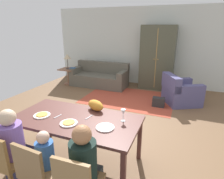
% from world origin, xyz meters
% --- Properties ---
extents(ground_plane, '(7.20, 6.02, 0.02)m').
position_xyz_m(ground_plane, '(0.00, 0.41, -0.01)').
color(ground_plane, brown).
extents(back_wall, '(7.20, 0.10, 2.70)m').
position_xyz_m(back_wall, '(0.00, 3.47, 1.35)').
color(back_wall, silver).
rests_on(back_wall, ground_plane).
extents(dining_table, '(1.90, 0.95, 0.76)m').
position_xyz_m(dining_table, '(-0.18, -1.18, 0.69)').
color(dining_table, '#552F29').
rests_on(dining_table, ground_plane).
extents(plate_near_man, '(0.25, 0.25, 0.02)m').
position_xyz_m(plate_near_man, '(-0.70, -1.30, 0.77)').
color(plate_near_man, white).
rests_on(plate_near_man, dining_table).
extents(pizza_near_man, '(0.17, 0.17, 0.01)m').
position_xyz_m(pizza_near_man, '(-0.70, -1.30, 0.78)').
color(pizza_near_man, gold).
rests_on(pizza_near_man, plate_near_man).
extents(plate_near_child, '(0.25, 0.25, 0.02)m').
position_xyz_m(plate_near_child, '(-0.18, -1.36, 0.77)').
color(plate_near_child, silver).
rests_on(plate_near_child, dining_table).
extents(pizza_near_child, '(0.17, 0.17, 0.01)m').
position_xyz_m(pizza_near_child, '(-0.18, -1.36, 0.78)').
color(pizza_near_child, gold).
rests_on(pizza_near_child, plate_near_child).
extents(plate_near_woman, '(0.25, 0.25, 0.02)m').
position_xyz_m(plate_near_woman, '(0.34, -1.28, 0.77)').
color(plate_near_woman, silver).
rests_on(plate_near_woman, dining_table).
extents(wine_glass, '(0.07, 0.07, 0.19)m').
position_xyz_m(wine_glass, '(0.50, -1.00, 0.89)').
color(wine_glass, silver).
rests_on(wine_glass, dining_table).
extents(fork, '(0.05, 0.15, 0.01)m').
position_xyz_m(fork, '(-0.47, -1.23, 0.76)').
color(fork, silver).
rests_on(fork, dining_table).
extents(knife, '(0.05, 0.17, 0.01)m').
position_xyz_m(knife, '(-0.01, -1.08, 0.76)').
color(knife, silver).
rests_on(knife, dining_table).
extents(dining_chair_man, '(0.42, 0.42, 0.87)m').
position_xyz_m(dining_chair_man, '(-0.70, -2.02, 0.49)').
color(dining_chair_man, brown).
rests_on(dining_chair_man, ground_plane).
extents(person_man, '(0.30, 0.40, 1.11)m').
position_xyz_m(person_man, '(-0.70, -1.84, 0.51)').
color(person_man, '#2F2E52').
rests_on(person_man, ground_plane).
extents(dining_chair_child, '(0.45, 0.45, 0.87)m').
position_xyz_m(dining_chair_child, '(-0.19, -2.02, 0.49)').
color(dining_chair_child, olive).
rests_on(dining_chair_child, ground_plane).
extents(person_child, '(0.22, 0.29, 0.92)m').
position_xyz_m(person_child, '(-0.18, -1.85, 0.43)').
color(person_child, '#2C384D').
rests_on(person_child, ground_plane).
extents(person_woman, '(0.30, 0.40, 1.11)m').
position_xyz_m(person_woman, '(0.34, -1.84, 0.51)').
color(person_woman, '#3A4346').
rests_on(person_woman, ground_plane).
extents(cat, '(0.36, 0.27, 0.17)m').
position_xyz_m(cat, '(-0.03, -0.81, 0.84)').
color(cat, orange).
rests_on(cat, dining_table).
extents(area_rug, '(2.60, 1.80, 0.01)m').
position_xyz_m(area_rug, '(-0.23, 1.77, 0.00)').
color(area_rug, '#A6402D').
rests_on(area_rug, ground_plane).
extents(couch, '(1.99, 0.86, 0.82)m').
position_xyz_m(couch, '(-1.59, 2.63, 0.30)').
color(couch, '#575347').
rests_on(couch, ground_plane).
extents(armchair, '(1.16, 1.16, 0.82)m').
position_xyz_m(armchair, '(1.19, 1.95, 0.32)').
color(armchair, '#504D79').
rests_on(armchair, ground_plane).
extents(armoire, '(1.10, 0.59, 2.10)m').
position_xyz_m(armoire, '(0.34, 3.08, 1.05)').
color(armoire, '#464837').
rests_on(armoire, ground_plane).
extents(side_table, '(0.56, 0.56, 0.58)m').
position_xyz_m(side_table, '(-2.73, 2.37, 0.38)').
color(side_table, brown).
rests_on(side_table, ground_plane).
extents(table_lamp, '(0.26, 0.26, 0.54)m').
position_xyz_m(table_lamp, '(-2.73, 2.37, 1.01)').
color(table_lamp, '#403A37').
rests_on(table_lamp, side_table).
extents(book_lower, '(0.22, 0.16, 0.03)m').
position_xyz_m(book_lower, '(-2.53, 2.33, 0.59)').
color(book_lower, '#A5272F').
rests_on(book_lower, side_table).
extents(book_upper, '(0.22, 0.16, 0.03)m').
position_xyz_m(book_upper, '(-2.52, 2.36, 0.62)').
color(book_upper, '#284E7F').
rests_on(book_upper, book_lower).
extents(handbag, '(0.32, 0.16, 0.26)m').
position_xyz_m(handbag, '(0.69, 1.47, 0.13)').
color(handbag, '#262728').
rests_on(handbag, ground_plane).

